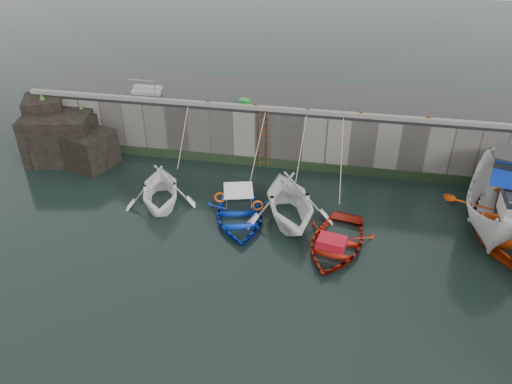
% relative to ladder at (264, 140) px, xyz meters
% --- Properties ---
extents(ground, '(120.00, 120.00, 0.00)m').
position_rel_ladder_xyz_m(ground, '(2.00, -9.91, -1.59)').
color(ground, black).
rests_on(ground, ground).
extents(quay_back, '(30.00, 5.00, 3.00)m').
position_rel_ladder_xyz_m(quay_back, '(2.00, 2.59, -0.09)').
color(quay_back, slate).
rests_on(quay_back, ground).
extents(road_back, '(30.00, 5.00, 0.16)m').
position_rel_ladder_xyz_m(road_back, '(2.00, 2.59, 1.49)').
color(road_back, black).
rests_on(road_back, quay_back).
extents(kerb_back, '(30.00, 0.30, 0.20)m').
position_rel_ladder_xyz_m(kerb_back, '(2.00, 0.24, 1.67)').
color(kerb_back, slate).
rests_on(kerb_back, road_back).
extents(algae_back, '(30.00, 0.08, 0.50)m').
position_rel_ladder_xyz_m(algae_back, '(2.00, 0.05, -1.34)').
color(algae_back, black).
rests_on(algae_back, ground).
extents(rock_outcrop, '(5.85, 4.24, 3.41)m').
position_rel_ladder_xyz_m(rock_outcrop, '(-10.92, -0.80, -0.33)').
color(rock_outcrop, black).
rests_on(rock_outcrop, ground).
extents(ladder, '(0.51, 0.08, 3.20)m').
position_rel_ladder_xyz_m(ladder, '(0.00, 0.00, 0.00)').
color(ladder, '#3F1E0F').
rests_on(ladder, ground).
extents(boat_near_white, '(4.77, 5.12, 2.20)m').
position_rel_ladder_xyz_m(boat_near_white, '(-4.13, -4.45, -1.59)').
color(boat_near_white, white).
rests_on(boat_near_white, ground).
extents(boat_near_white_rope, '(0.04, 3.30, 3.10)m').
position_rel_ladder_xyz_m(boat_near_white_rope, '(-4.13, -0.93, -1.59)').
color(boat_near_white_rope, tan).
rests_on(boat_near_white_rope, ground).
extents(boat_near_blue, '(4.23, 5.15, 0.93)m').
position_rel_ladder_xyz_m(boat_near_blue, '(-0.22, -5.00, -1.59)').
color(boat_near_blue, '#0C31B8').
rests_on(boat_near_blue, ground).
extents(boat_near_blue_rope, '(0.04, 3.67, 3.10)m').
position_rel_ladder_xyz_m(boat_near_blue_rope, '(-0.22, -1.21, -1.59)').
color(boat_near_blue_rope, tan).
rests_on(boat_near_blue_rope, ground).
extents(boat_near_blacktrim, '(5.57, 5.99, 2.57)m').
position_rel_ladder_xyz_m(boat_near_blacktrim, '(1.98, -4.60, -1.59)').
color(boat_near_blacktrim, white).
rests_on(boat_near_blacktrim, ground).
extents(boat_near_blacktrim_rope, '(0.04, 3.40, 3.10)m').
position_rel_ladder_xyz_m(boat_near_blacktrim_rope, '(1.98, -1.01, -1.59)').
color(boat_near_blacktrim_rope, tan).
rests_on(boat_near_blacktrim_rope, ground).
extents(boat_near_navy, '(3.97, 4.96, 0.92)m').
position_rel_ladder_xyz_m(boat_near_navy, '(4.18, -6.22, -1.59)').
color(boat_near_navy, '#B21E0F').
rests_on(boat_near_navy, ground).
extents(boat_near_navy_rope, '(0.04, 4.61, 3.10)m').
position_rel_ladder_xyz_m(boat_near_navy_rope, '(4.18, -1.82, -1.59)').
color(boat_near_navy_rope, tan).
rests_on(boat_near_navy_rope, ground).
extents(boat_far_white, '(4.85, 7.99, 5.89)m').
position_rel_ladder_xyz_m(boat_far_white, '(11.09, -3.26, -0.38)').
color(boat_far_white, silver).
rests_on(boat_far_white, ground).
extents(boat_far_orange, '(5.44, 7.42, 4.50)m').
position_rel_ladder_xyz_m(boat_far_orange, '(11.50, -3.77, -1.11)').
color(boat_far_orange, '#D8430B').
rests_on(boat_far_orange, ground).
extents(fish_crate, '(0.62, 0.56, 0.28)m').
position_rel_ladder_xyz_m(fish_crate, '(-1.16, 0.78, 1.71)').
color(fish_crate, '#188428').
rests_on(fish_crate, road_back).
extents(railing, '(1.60, 1.05, 1.00)m').
position_rel_ladder_xyz_m(railing, '(-6.75, 1.33, 1.77)').
color(railing, '#A5A8AD').
rests_on(railing, road_back).
extents(bollard_a, '(0.18, 0.18, 0.28)m').
position_rel_ladder_xyz_m(bollard_a, '(-3.00, 0.34, 1.71)').
color(bollard_a, '#3F1E0F').
rests_on(bollard_a, road_back).
extents(bollard_b, '(0.18, 0.18, 0.28)m').
position_rel_ladder_xyz_m(bollard_b, '(-0.50, 0.34, 1.71)').
color(bollard_b, '#3F1E0F').
rests_on(bollard_b, road_back).
extents(bollard_c, '(0.18, 0.18, 0.28)m').
position_rel_ladder_xyz_m(bollard_c, '(2.20, 0.34, 1.71)').
color(bollard_c, '#3F1E0F').
rests_on(bollard_c, road_back).
extents(bollard_d, '(0.18, 0.18, 0.28)m').
position_rel_ladder_xyz_m(bollard_d, '(4.80, 0.34, 1.71)').
color(bollard_d, '#3F1E0F').
rests_on(bollard_d, road_back).
extents(bollard_e, '(0.18, 0.18, 0.28)m').
position_rel_ladder_xyz_m(bollard_e, '(8.00, 0.34, 1.71)').
color(bollard_e, '#3F1E0F').
rests_on(bollard_e, road_back).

